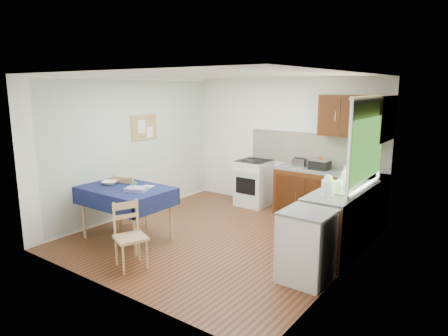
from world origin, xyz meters
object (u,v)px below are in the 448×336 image
Objects in this scene: chair_far at (129,201)px; chair_near at (129,233)px; sandwich_press at (320,164)px; kettle at (328,186)px; dining_table at (126,194)px; toaster at (300,163)px; dish_rack at (337,191)px.

chair_far is 1.38m from chair_near.
sandwich_press is 1.12× the size of kettle.
chair_far is at bearing 145.46° from dining_table.
sandwich_press is at bearing 24.85° from toaster.
kettle is at bearing -110.07° from dish_rack.
chair_near is 2.69m from kettle.
dish_rack is (2.81, 1.35, 0.20)m from dining_table.
dining_table is at bearing -164.50° from dish_rack.
toaster is (1.89, 2.36, 0.48)m from chair_far.
dining_table is at bearing 74.54° from chair_near.
kettle is at bearing -26.08° from chair_near.
dish_rack is (0.83, -1.35, -0.07)m from sandwich_press.
chair_near is 2.96× the size of kettle.
sandwich_press is (1.98, 2.70, 0.27)m from dining_table.
kettle is (3.03, 0.82, 0.52)m from chair_far.
dining_table is 2.99m from kettle.
chair_near is at bearing -146.12° from dish_rack.
dining_table is at bearing 120.80° from chair_far.
dish_rack reaches higher than chair_near.
toaster reaches higher than chair_near.
kettle reaches higher than chair_far.
toaster is 1.76m from dish_rack.
sandwich_press is at bearing 111.16° from dish_rack.
chair_near is 2.87m from dish_rack.
dish_rack is at bearing -31.63° from toaster.
kettle is (1.14, -1.55, 0.05)m from toaster.
kettle is (1.99, 1.72, 0.57)m from chair_near.
toaster is 0.36m from sandwich_press.
toaster is 1.92m from kettle.
sandwich_press is 1.59m from dish_rack.
toaster is 0.64× the size of dish_rack.
chair_far is 3.27× the size of kettle.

